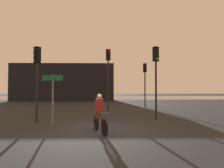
% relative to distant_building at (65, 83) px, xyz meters
% --- Properties ---
extents(ground_plane, '(120.00, 120.00, 0.00)m').
position_rel_distant_building_xyz_m(ground_plane, '(6.78, -20.36, -2.86)').
color(ground_plane, black).
extents(water_strip, '(80.00, 16.00, 0.01)m').
position_rel_distant_building_xyz_m(water_strip, '(6.78, 10.00, -2.86)').
color(water_strip, slate).
rests_on(water_strip, ground).
extents(distant_building, '(15.69, 4.00, 5.73)m').
position_rel_distant_building_xyz_m(distant_building, '(0.00, 0.00, 0.00)').
color(distant_building, black).
rests_on(distant_building, ground).
extents(traffic_light_far_right, '(0.39, 0.41, 4.43)m').
position_rel_distant_building_xyz_m(traffic_light_far_right, '(10.72, -10.60, 0.22)').
color(traffic_light_far_right, black).
rests_on(traffic_light_far_right, ground).
extents(traffic_light_center, '(0.39, 0.41, 5.10)m').
position_rel_distant_building_xyz_m(traffic_light_center, '(7.00, -13.90, 0.64)').
color(traffic_light_center, black).
rests_on(traffic_light_center, ground).
extents(traffic_light_near_left, '(0.39, 0.41, 4.19)m').
position_rel_distant_building_xyz_m(traffic_light_near_left, '(3.03, -18.35, 0.06)').
color(traffic_light_near_left, black).
rests_on(traffic_light_near_left, ground).
extents(traffic_light_near_right, '(0.40, 0.42, 4.42)m').
position_rel_distant_building_xyz_m(traffic_light_near_right, '(9.92, -17.58, 0.21)').
color(traffic_light_near_right, black).
rests_on(traffic_light_near_right, ground).
extents(direction_sign_post, '(1.10, 0.18, 2.60)m').
position_rel_distant_building_xyz_m(direction_sign_post, '(4.11, -19.01, -1.17)').
color(direction_sign_post, slate).
rests_on(direction_sign_post, ground).
extents(cyclist, '(0.73, 1.60, 1.62)m').
position_rel_distant_building_xyz_m(cyclist, '(6.63, -20.72, -2.04)').
color(cyclist, black).
rests_on(cyclist, ground).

